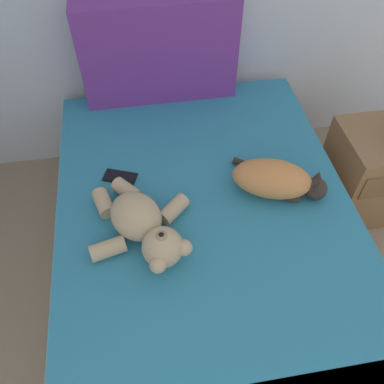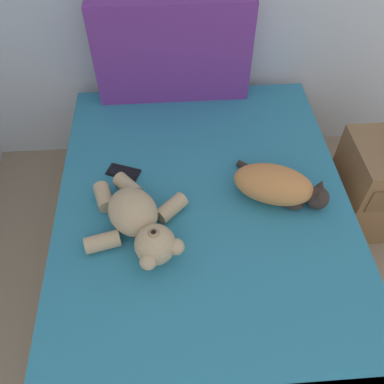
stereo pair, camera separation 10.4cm
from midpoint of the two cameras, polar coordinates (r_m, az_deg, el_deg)
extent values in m
cube|color=olive|center=(1.99, 3.22, -10.26)|extent=(1.32, 1.92, 0.30)
cube|color=white|center=(1.78, 3.57, -6.31)|extent=(1.28, 1.86, 0.20)
cube|color=teal|center=(1.72, 3.53, -2.70)|extent=(1.26, 1.73, 0.02)
cube|color=#72338C|center=(2.14, -1.29, 19.32)|extent=(0.79, 0.13, 0.53)
ellipsoid|color=#D18447|center=(1.75, 13.12, 1.02)|extent=(0.38, 0.30, 0.15)
sphere|color=#332823|center=(1.78, 18.95, -0.83)|extent=(0.10, 0.10, 0.10)
cone|color=#332823|center=(1.76, 19.47, 1.02)|extent=(0.04, 0.04, 0.04)
cone|color=#332823|center=(1.72, 19.36, -0.31)|extent=(0.04, 0.04, 0.04)
cylinder|color=#332823|center=(1.87, 10.20, 2.98)|extent=(0.14, 0.13, 0.03)
ellipsoid|color=#332823|center=(1.77, 15.61, -1.65)|extent=(0.11, 0.09, 0.04)
ellipsoid|color=tan|center=(1.61, -6.58, -2.87)|extent=(0.28, 0.29, 0.16)
sphere|color=tan|center=(1.52, -3.29, -7.53)|extent=(0.16, 0.16, 0.16)
sphere|color=#9E7F58|center=(1.47, -3.38, -6.41)|extent=(0.06, 0.06, 0.06)
sphere|color=black|center=(1.45, -3.43, -5.83)|extent=(0.02, 0.02, 0.02)
sphere|color=tan|center=(1.50, -0.27, -7.85)|extent=(0.06, 0.06, 0.06)
sphere|color=tan|center=(1.47, -4.21, -9.93)|extent=(0.06, 0.06, 0.06)
cylinder|color=tan|center=(1.67, -1.18, -2.33)|extent=(0.15, 0.14, 0.07)
cylinder|color=tan|center=(1.77, -7.48, 0.80)|extent=(0.13, 0.14, 0.07)
cylinder|color=tan|center=(1.60, -10.78, -7.05)|extent=(0.15, 0.10, 0.07)
cylinder|color=tan|center=(1.74, -10.77, -0.72)|extent=(0.10, 0.14, 0.07)
cube|color=black|center=(1.86, -8.14, 2.74)|extent=(0.16, 0.12, 0.01)
cube|color=black|center=(1.86, -8.16, 2.85)|extent=(0.14, 0.10, 0.00)
cube|color=olive|center=(2.37, 26.34, 0.81)|extent=(0.41, 0.39, 0.53)
camera|label=1|loc=(0.05, -88.29, 2.04)|focal=37.58mm
camera|label=2|loc=(0.05, 91.71, -2.04)|focal=37.58mm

